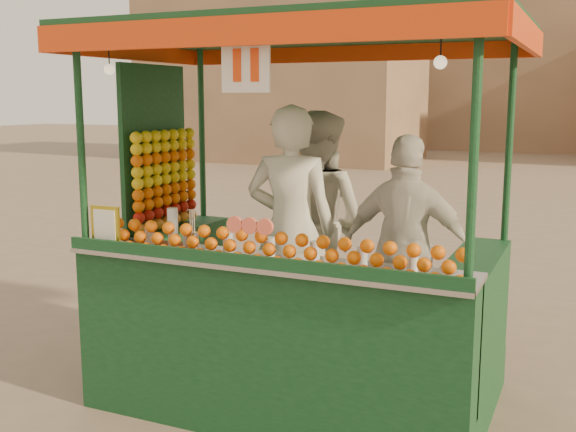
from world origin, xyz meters
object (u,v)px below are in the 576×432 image
at_px(juice_cart, 285,285).
at_px(vendor_right, 407,249).
at_px(vendor_left, 291,230).
at_px(vendor_middle, 316,223).

height_order(juice_cart, vendor_right, juice_cart).
bearing_deg(vendor_left, vendor_middle, -100.75).
xyz_separation_m(juice_cart, vendor_right, (0.83, 0.40, 0.27)).
bearing_deg(vendor_middle, vendor_right, 169.91).
bearing_deg(vendor_right, vendor_left, 12.23).
relative_size(vendor_middle, vendor_right, 1.09).
distance_m(juice_cart, vendor_right, 0.97).
xyz_separation_m(juice_cart, vendor_middle, (-0.05, 0.73, 0.36)).
height_order(vendor_left, vendor_right, vendor_left).
bearing_deg(vendor_right, vendor_middle, -18.59).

